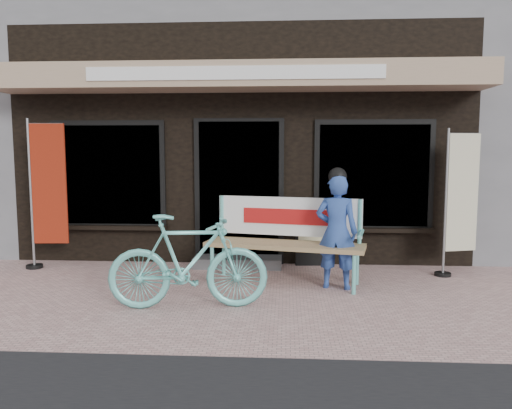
# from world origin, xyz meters

# --- Properties ---
(ground) EXTENTS (70.00, 70.00, 0.00)m
(ground) POSITION_xyz_m (0.00, 0.00, 0.00)
(ground) COLOR #C79D98
(ground) RESTS_ON ground
(storefront) EXTENTS (7.00, 6.77, 6.00)m
(storefront) POSITION_xyz_m (0.00, 4.96, 2.99)
(storefront) COLOR black
(storefront) RESTS_ON ground
(bench) EXTENTS (2.11, 0.94, 1.11)m
(bench) POSITION_xyz_m (0.72, 0.94, 0.65)
(bench) COLOR #66C8C0
(bench) RESTS_ON ground
(person) EXTENTS (0.58, 0.44, 1.52)m
(person) POSITION_xyz_m (1.34, 0.69, 0.75)
(person) COLOR #2C4A98
(person) RESTS_ON ground
(bicycle) EXTENTS (1.78, 0.71, 1.04)m
(bicycle) POSITION_xyz_m (-0.35, -0.23, 0.52)
(bicycle) COLOR #66C8C0
(bicycle) RESTS_ON ground
(nobori_red) EXTENTS (0.64, 0.26, 2.18)m
(nobori_red) POSITION_xyz_m (-2.76, 1.51, 1.12)
(nobori_red) COLOR gray
(nobori_red) RESTS_ON ground
(nobori_cream) EXTENTS (0.60, 0.27, 2.02)m
(nobori_cream) POSITION_xyz_m (3.08, 1.44, 1.04)
(nobori_cream) COLOR gray
(nobori_cream) RESTS_ON ground
(menu_stand) EXTENTS (0.49, 0.14, 0.97)m
(menu_stand) POSITION_xyz_m (1.10, 1.92, 0.50)
(menu_stand) COLOR black
(menu_stand) RESTS_ON ground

